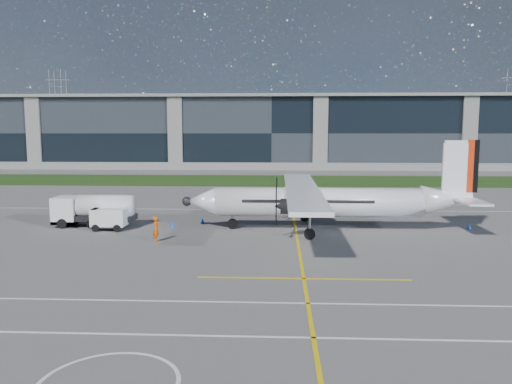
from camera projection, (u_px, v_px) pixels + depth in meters
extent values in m
plane|color=#5A5755|center=(268.00, 186.00, 73.68)|extent=(400.00, 400.00, 0.00)
cube|color=#1B3A0F|center=(269.00, 180.00, 81.60)|extent=(400.00, 18.00, 0.04)
cube|color=black|center=(272.00, 133.00, 112.39)|extent=(120.00, 20.00, 15.00)
cube|color=black|center=(275.00, 145.00, 172.42)|extent=(400.00, 6.00, 6.00)
cube|color=yellow|center=(295.00, 225.00, 43.81)|extent=(0.20, 70.00, 0.01)
cube|color=white|center=(239.00, 336.00, 20.16)|extent=(90.00, 0.15, 0.01)
imported|color=#F25907|center=(156.00, 227.00, 37.17)|extent=(0.67, 0.91, 2.16)
cone|color=blue|center=(469.00, 226.00, 41.80)|extent=(0.36, 0.36, 0.50)
cone|color=blue|center=(298.00, 204.00, 54.00)|extent=(0.36, 0.36, 0.50)
cone|color=blue|center=(203.00, 221.00, 44.37)|extent=(0.36, 0.36, 0.50)
cone|color=blue|center=(173.00, 224.00, 42.94)|extent=(0.36, 0.36, 0.50)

